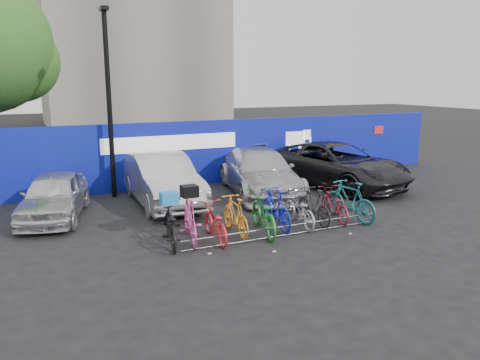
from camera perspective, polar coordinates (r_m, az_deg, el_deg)
ground at (r=12.44m, az=4.29°, el=-6.06°), size 100.00×100.00×0.00m
hoarding at (r=17.51m, az=-5.22°, el=3.30°), size 22.00×0.18×2.40m
lamppost at (r=15.93m, az=-15.69°, el=9.50°), size 0.25×0.50×6.11m
bike_rack at (r=11.90m, az=5.71°, el=-6.13°), size 5.60×0.03×0.30m
car_0 at (r=14.26m, az=-21.72°, el=-1.79°), size 2.51×4.15×1.32m
car_1 at (r=15.00m, az=-9.49°, el=0.07°), size 1.71×4.79×1.57m
car_2 at (r=16.13m, az=2.41°, el=0.98°), size 3.20×5.58×1.52m
car_3 at (r=17.65m, az=11.59°, el=1.83°), size 3.95×6.21×1.60m
bike_0 at (r=11.30m, az=-8.54°, el=-5.38°), size 1.01×2.01×1.01m
bike_1 at (r=11.47m, az=-6.12°, el=-4.76°), size 0.85×1.92×1.12m
bike_2 at (r=11.49m, az=-3.10°, el=-5.21°), size 0.74×1.78×0.91m
bike_3 at (r=11.89m, az=-0.56°, el=-4.35°), size 0.56×1.70×1.01m
bike_4 at (r=12.00m, az=2.81°, el=-4.04°), size 1.12×2.16×1.08m
bike_5 at (r=12.41m, az=4.35°, el=-3.48°), size 0.64×1.85×1.09m
bike_6 at (r=12.71m, az=7.19°, el=-3.61°), size 0.75×1.77×0.90m
bike_7 at (r=12.99m, az=9.00°, el=-3.09°), size 0.54×1.69×1.00m
bike_8 at (r=13.38m, az=11.39°, el=-2.96°), size 0.91×1.80×0.90m
bike_9 at (r=13.45m, az=13.23°, el=-2.45°), size 0.81×1.94×1.13m
cargo_crate at (r=11.13m, az=-8.64°, el=-2.21°), size 0.40×0.31×0.29m
cargo_topcase at (r=11.29m, az=-6.20°, el=-1.37°), size 0.39×0.35×0.28m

